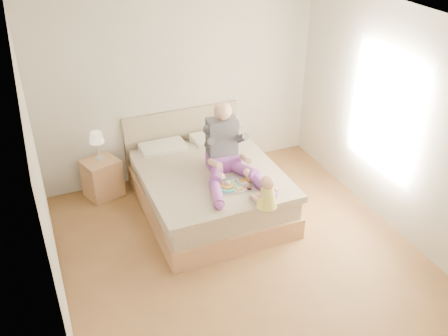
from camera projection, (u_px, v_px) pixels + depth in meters
name	position (u px, v px, depth m)	size (l,w,h in m)	color
room	(249.00, 138.00, 5.17)	(4.02, 4.22, 2.71)	brown
bed	(207.00, 185.00, 6.61)	(1.70, 2.18, 1.00)	#AA794F
nightstand	(102.00, 178.00, 6.84)	(0.55, 0.52, 0.55)	#AA794F
lamp	(97.00, 139.00, 6.58)	(0.20, 0.20, 0.40)	silver
adult	(227.00, 154.00, 6.18)	(0.78, 1.13, 0.92)	#78388D
tray	(235.00, 184.00, 6.02)	(0.50, 0.42, 0.13)	silver
baby	(267.00, 194.00, 5.61)	(0.27, 0.36, 0.40)	#EAE84A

